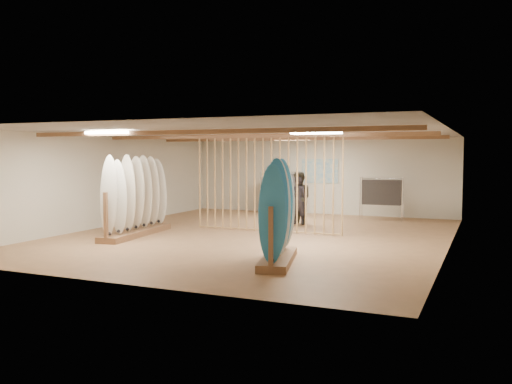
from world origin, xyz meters
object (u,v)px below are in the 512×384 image
at_px(clothing_rack_b, 382,192).
at_px(shopper_a, 299,197).
at_px(shopper_b, 299,195).
at_px(clothing_rack_a, 281,186).
at_px(rack_right, 278,228).
at_px(rack_left, 136,209).

xyz_separation_m(clothing_rack_b, shopper_a, (-2.24, -2.02, -0.08)).
xyz_separation_m(shopper_a, shopper_b, (0.03, -0.02, 0.08)).
xyz_separation_m(clothing_rack_a, shopper_a, (1.49, -2.38, -0.18)).
xyz_separation_m(rack_right, clothing_rack_b, (0.62, 8.03, 0.24)).
distance_m(rack_left, clothing_rack_b, 8.22).
distance_m(clothing_rack_a, clothing_rack_b, 3.75).
distance_m(clothing_rack_b, shopper_a, 3.02).
bearing_deg(shopper_a, clothing_rack_a, -48.85).
height_order(rack_right, clothing_rack_a, rack_right).
bearing_deg(clothing_rack_b, shopper_b, -139.44).
xyz_separation_m(clothing_rack_a, shopper_b, (1.52, -2.40, -0.11)).
bearing_deg(shopper_a, rack_left, 59.77).
distance_m(clothing_rack_a, shopper_b, 2.84).
xyz_separation_m(rack_right, shopper_a, (-1.62, 6.01, 0.16)).
relative_size(clothing_rack_b, shopper_a, 0.84).
bearing_deg(clothing_rack_a, shopper_b, -56.47).
xyz_separation_m(rack_left, shopper_b, (3.34, 4.03, 0.21)).
height_order(rack_left, rack_right, rack_left).
height_order(rack_right, clothing_rack_b, rack_right).
relative_size(rack_left, shopper_b, 1.64).
bearing_deg(clothing_rack_a, rack_left, -104.60).
distance_m(rack_right, clothing_rack_a, 8.95).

